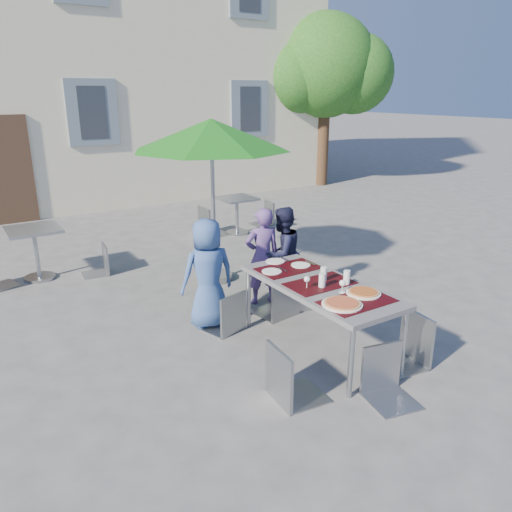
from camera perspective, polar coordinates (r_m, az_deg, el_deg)
ground at (r=5.59m, az=5.13°, el=-10.04°), size 90.00×90.00×0.00m
building at (r=15.81m, az=-23.47°, el=25.02°), size 13.60×8.20×11.10m
tree at (r=14.91m, az=8.00°, el=20.53°), size 3.60×3.00×4.70m
dining_table at (r=5.24m, az=7.31°, el=-3.71°), size 0.80×1.85×0.76m
pizza_near_left at (r=4.73m, az=9.82°, el=-5.39°), size 0.38×0.38×0.03m
pizza_near_right at (r=5.03m, az=12.19°, el=-4.09°), size 0.34×0.34×0.03m
glassware at (r=5.17m, az=8.41°, el=-2.52°), size 0.48×0.42×0.15m
place_settings at (r=5.68m, az=3.09°, el=-1.12°), size 0.66×0.49×0.01m
child_0 at (r=5.78m, az=-5.51°, el=-2.01°), size 0.67×0.47×1.30m
child_1 at (r=6.39m, az=0.73°, el=-0.03°), size 0.52×0.40×1.27m
child_2 at (r=6.54m, az=2.98°, el=0.25°), size 0.67×0.49×1.25m
chair_0 at (r=5.65m, az=-3.35°, el=-3.74°), size 0.50×0.50×0.91m
chair_1 at (r=6.00m, az=2.81°, el=-1.49°), size 0.52×0.53×1.05m
chair_2 at (r=6.31m, az=6.32°, el=-1.26°), size 0.50×0.51×0.94m
chair_3 at (r=4.40m, az=3.91°, el=-9.70°), size 0.49×0.49×1.00m
chair_4 at (r=5.19m, az=17.37°, el=-5.87°), size 0.51×0.50×1.02m
chair_5 at (r=4.61m, az=15.07°, el=-9.64°), size 0.49×0.49×0.92m
patio_umbrella at (r=6.94m, az=-5.12°, el=13.45°), size 2.18×2.18×2.30m
cafe_table_0 at (r=7.92m, az=-23.92°, el=1.28°), size 0.72×0.72×0.77m
bg_chair_r_0 at (r=7.83m, az=-17.64°, el=1.43°), size 0.42×0.41×0.84m
cafe_table_1 at (r=9.65m, az=-2.20°, el=5.32°), size 0.66×0.66×0.71m
bg_chair_l_1 at (r=9.53m, az=-5.41°, el=6.02°), size 0.48×0.47×1.06m
bg_chair_r_1 at (r=10.32m, az=1.07°, el=6.48°), size 0.44×0.43×0.90m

